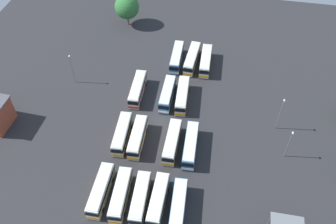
% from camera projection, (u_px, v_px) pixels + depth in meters
% --- Properties ---
extents(ground_plane, '(121.34, 121.34, 0.00)m').
position_uv_depth(ground_plane, '(162.00, 121.00, 86.47)').
color(ground_plane, '#28282B').
extents(bus_row0_slot2, '(11.16, 2.99, 3.54)m').
position_uv_depth(bus_row0_slot2, '(177.00, 57.00, 99.61)').
color(bus_row0_slot2, teal).
rests_on(bus_row0_slot2, ground_plane).
extents(bus_row0_slot3, '(11.50, 3.22, 3.54)m').
position_uv_depth(bus_row0_slot3, '(192.00, 59.00, 99.25)').
color(bus_row0_slot3, silver).
rests_on(bus_row0_slot3, ground_plane).
extents(bus_row0_slot4, '(10.99, 2.96, 3.54)m').
position_uv_depth(bus_row0_slot4, '(206.00, 61.00, 98.57)').
color(bus_row0_slot4, silver).
rests_on(bus_row0_slot4, ground_plane).
extents(bus_row1_slot0, '(11.15, 3.12, 3.54)m').
position_uv_depth(bus_row1_slot0, '(138.00, 89.00, 91.09)').
color(bus_row1_slot0, silver).
rests_on(bus_row1_slot0, ground_plane).
extents(bus_row1_slot2, '(10.69, 2.77, 3.54)m').
position_uv_depth(bus_row1_slot2, '(167.00, 94.00, 89.94)').
color(bus_row1_slot2, teal).
rests_on(bus_row1_slot2, ground_plane).
extents(bus_row1_slot3, '(11.20, 3.30, 3.54)m').
position_uv_depth(bus_row1_slot3, '(182.00, 96.00, 89.56)').
color(bus_row1_slot3, silver).
rests_on(bus_row1_slot3, ground_plane).
extents(bus_row2_slot0, '(10.77, 3.29, 3.54)m').
position_uv_depth(bus_row2_slot0, '(122.00, 134.00, 81.33)').
color(bus_row2_slot0, silver).
rests_on(bus_row2_slot0, ground_plane).
extents(bus_row2_slot1, '(10.65, 3.03, 3.54)m').
position_uv_depth(bus_row2_slot1, '(138.00, 137.00, 80.70)').
color(bus_row2_slot1, silver).
rests_on(bus_row2_slot1, ground_plane).
extents(bus_row2_slot3, '(10.84, 2.73, 3.54)m').
position_uv_depth(bus_row2_slot3, '(172.00, 142.00, 79.81)').
color(bus_row2_slot3, silver).
rests_on(bus_row2_slot3, ground_plane).
extents(bus_row2_slot4, '(11.37, 3.07, 3.54)m').
position_uv_depth(bus_row2_slot4, '(191.00, 145.00, 79.17)').
color(bus_row2_slot4, teal).
rests_on(bus_row2_slot4, ground_plane).
extents(bus_row3_slot0, '(11.13, 2.79, 3.54)m').
position_uv_depth(bus_row3_slot0, '(101.00, 190.00, 71.64)').
color(bus_row3_slot0, silver).
rests_on(bus_row3_slot0, ground_plane).
extents(bus_row3_slot1, '(10.98, 3.27, 3.54)m').
position_uv_depth(bus_row3_slot1, '(121.00, 195.00, 70.99)').
color(bus_row3_slot1, silver).
rests_on(bus_row3_slot1, ground_plane).
extents(bus_row3_slot2, '(10.75, 3.23, 3.54)m').
position_uv_depth(bus_row3_slot2, '(140.00, 199.00, 70.40)').
color(bus_row3_slot2, silver).
rests_on(bus_row3_slot2, ground_plane).
extents(bus_row3_slot3, '(10.63, 2.72, 3.54)m').
position_uv_depth(bus_row3_slot3, '(158.00, 200.00, 70.21)').
color(bus_row3_slot3, silver).
rests_on(bus_row3_slot3, ground_plane).
extents(bus_row3_slot4, '(10.55, 3.20, 3.54)m').
position_uv_depth(bus_row3_slot4, '(178.00, 206.00, 69.37)').
color(bus_row3_slot4, teal).
rests_on(bus_row3_slot4, ground_plane).
extents(lamp_post_by_building, '(0.56, 0.28, 7.92)m').
position_uv_depth(lamp_post_by_building, '(289.00, 144.00, 76.33)').
color(lamp_post_by_building, slate).
rests_on(lamp_post_by_building, ground_plane).
extents(lamp_post_far_corner, '(0.56, 0.28, 9.19)m').
position_uv_depth(lamp_post_far_corner, '(280.00, 113.00, 81.25)').
color(lamp_post_far_corner, slate).
rests_on(lamp_post_far_corner, ground_plane).
extents(lamp_post_near_entrance, '(0.56, 0.28, 8.60)m').
position_uv_depth(lamp_post_near_entrance, '(72.00, 68.00, 92.17)').
color(lamp_post_near_entrance, slate).
rests_on(lamp_post_near_entrance, ground_plane).
extents(tree_northeast, '(7.28, 7.28, 9.70)m').
position_uv_depth(tree_northeast, '(127.00, 7.00, 109.19)').
color(tree_northeast, brown).
rests_on(tree_northeast, ground_plane).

